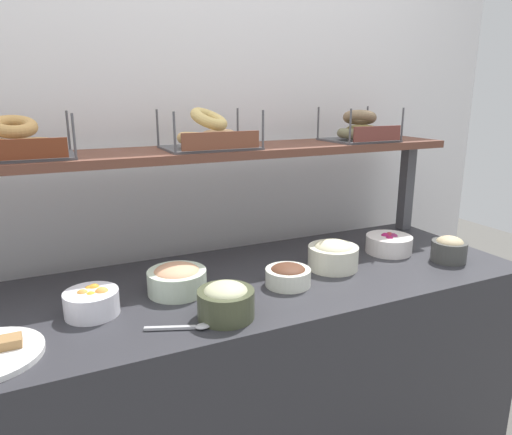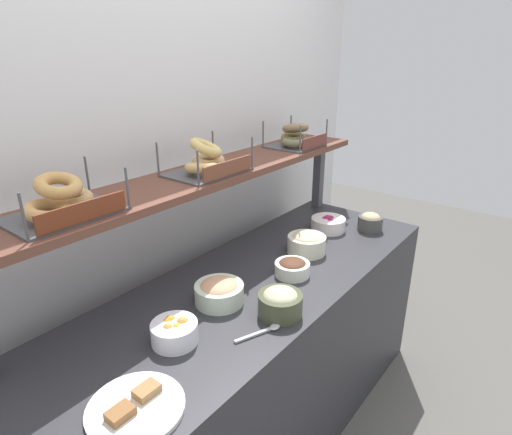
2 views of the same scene
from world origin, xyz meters
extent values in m
plane|color=#595651|center=(0.00, 0.00, 0.00)|extent=(8.00, 8.00, 0.00)
cube|color=silver|center=(0.00, 0.55, 1.20)|extent=(3.25, 0.06, 2.40)
cube|color=#2D2D33|center=(0.00, 0.00, 0.42)|extent=(2.05, 0.70, 0.85)
cube|color=#4C4C51|center=(0.96, 0.27, 1.05)|extent=(0.05, 0.05, 0.40)
cube|color=brown|center=(0.00, 0.27, 1.26)|extent=(2.01, 0.32, 0.03)
cylinder|color=white|center=(-0.49, -0.04, 0.89)|extent=(0.16, 0.16, 0.07)
sphere|color=orange|center=(-0.48, -0.01, 0.91)|extent=(0.04, 0.04, 0.04)
sphere|color=gold|center=(-0.50, -0.05, 0.91)|extent=(0.03, 0.03, 0.03)
sphere|color=orange|center=(-0.49, -0.01, 0.91)|extent=(0.03, 0.03, 0.03)
sphere|color=gold|center=(-0.52, -0.04, 0.91)|extent=(0.04, 0.04, 0.04)
sphere|color=#F99C46|center=(-0.46, -0.05, 0.91)|extent=(0.04, 0.04, 0.04)
cylinder|color=white|center=(0.66, 0.02, 0.88)|extent=(0.18, 0.18, 0.07)
sphere|color=#8B2859|center=(0.68, 0.02, 0.91)|extent=(0.04, 0.04, 0.04)
sphere|color=#A81C5C|center=(0.65, 0.04, 0.91)|extent=(0.04, 0.04, 0.04)
sphere|color=#A92B39|center=(0.67, 0.03, 0.91)|extent=(0.04, 0.04, 0.04)
sphere|color=#A61C53|center=(0.65, 0.01, 0.91)|extent=(0.04, 0.04, 0.04)
cylinder|color=#454A33|center=(-0.15, -0.23, 0.89)|extent=(0.16, 0.16, 0.08)
ellipsoid|color=#BFC195|center=(-0.15, -0.23, 0.93)|extent=(0.13, 0.13, 0.06)
cylinder|color=silver|center=(0.36, -0.03, 0.89)|extent=(0.18, 0.18, 0.08)
ellipsoid|color=beige|center=(0.36, -0.03, 0.93)|extent=(0.14, 0.14, 0.06)
cylinder|color=silver|center=(-0.22, 0.01, 0.89)|extent=(0.19, 0.19, 0.08)
ellipsoid|color=#E6A57A|center=(-0.22, 0.01, 0.92)|extent=(0.15, 0.15, 0.05)
cylinder|color=white|center=(0.13, -0.10, 0.88)|extent=(0.15, 0.15, 0.06)
ellipsoid|color=#563120|center=(0.13, -0.10, 0.90)|extent=(0.12, 0.12, 0.04)
cylinder|color=#474844|center=(0.80, -0.15, 0.89)|extent=(0.13, 0.13, 0.08)
ellipsoid|color=tan|center=(0.80, -0.15, 0.92)|extent=(0.10, 0.10, 0.05)
cylinder|color=white|center=(-0.76, -0.18, 0.86)|extent=(0.27, 0.27, 0.01)
cube|color=brown|center=(-0.81, -0.18, 0.88)|extent=(0.07, 0.05, 0.02)
cube|color=#9D7244|center=(-0.71, -0.17, 0.88)|extent=(0.07, 0.05, 0.02)
cube|color=#B7B7BC|center=(-0.31, -0.23, 0.86)|extent=(0.13, 0.06, 0.01)
ellipsoid|color=#B7B7BC|center=(-0.23, -0.26, 0.86)|extent=(0.04, 0.03, 0.01)
cube|color=#4C4C51|center=(-0.65, 0.26, 1.28)|extent=(0.34, 0.24, 0.01)
cylinder|color=#4C4C51|center=(-0.81, 0.14, 1.35)|extent=(0.01, 0.01, 0.14)
cylinder|color=#4C4C51|center=(-0.48, 0.14, 1.35)|extent=(0.01, 0.01, 0.14)
cylinder|color=#4C4C51|center=(-0.48, 0.37, 1.35)|extent=(0.01, 0.01, 0.14)
cube|color=maroon|center=(-0.65, 0.14, 1.32)|extent=(0.29, 0.01, 0.06)
torus|color=tan|center=(-0.71, 0.23, 1.32)|extent=(0.20, 0.20, 0.06)
torus|color=tan|center=(-0.60, 0.30, 1.31)|extent=(0.16, 0.16, 0.05)
torus|color=tan|center=(-0.65, 0.26, 1.38)|extent=(0.16, 0.16, 0.08)
cube|color=#4C4C51|center=(-0.01, 0.25, 1.28)|extent=(0.33, 0.24, 0.01)
cylinder|color=#4C4C51|center=(-0.17, 0.14, 1.35)|extent=(0.01, 0.01, 0.14)
cylinder|color=#4C4C51|center=(0.15, 0.14, 1.35)|extent=(0.01, 0.01, 0.14)
cylinder|color=#4C4C51|center=(-0.17, 0.37, 1.35)|extent=(0.01, 0.01, 0.14)
cylinder|color=#4C4C51|center=(0.15, 0.37, 1.35)|extent=(0.01, 0.01, 0.14)
cube|color=brown|center=(-0.01, 0.13, 1.32)|extent=(0.28, 0.01, 0.06)
torus|color=tan|center=(-0.07, 0.22, 1.32)|extent=(0.20, 0.20, 0.06)
torus|color=#DDAC7B|center=(0.04, 0.29, 1.32)|extent=(0.20, 0.20, 0.06)
torus|color=#DBBB6C|center=(-0.01, 0.25, 1.39)|extent=(0.20, 0.20, 0.09)
cube|color=#4C4C51|center=(0.66, 0.25, 1.28)|extent=(0.27, 0.24, 0.01)
cylinder|color=#4C4C51|center=(0.53, 0.14, 1.35)|extent=(0.01, 0.01, 0.14)
cylinder|color=#4C4C51|center=(0.79, 0.14, 1.35)|extent=(0.01, 0.01, 0.14)
cylinder|color=#4C4C51|center=(0.53, 0.37, 1.35)|extent=(0.01, 0.01, 0.14)
cylinder|color=#4C4C51|center=(0.79, 0.37, 1.35)|extent=(0.01, 0.01, 0.14)
cube|color=brown|center=(0.66, 0.13, 1.32)|extent=(0.23, 0.01, 0.06)
torus|color=#6B694A|center=(0.61, 0.22, 1.31)|extent=(0.17, 0.17, 0.05)
torus|color=olive|center=(0.70, 0.29, 1.32)|extent=(0.20, 0.20, 0.06)
torus|color=#897153|center=(0.66, 0.25, 1.38)|extent=(0.20, 0.20, 0.08)
camera|label=1|loc=(-0.59, -1.38, 1.48)|focal=32.82mm
camera|label=2|loc=(-1.25, -0.98, 1.76)|focal=29.85mm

